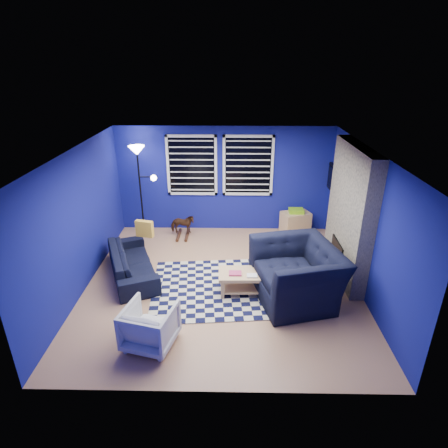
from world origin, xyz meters
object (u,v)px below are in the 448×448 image
rocking_horse (182,224)px  coffee_table (243,278)px  floor_lamp (139,163)px  armchair_bent (150,326)px  armchair_big (297,273)px  cabinet (295,222)px  sofa (132,262)px  tv (335,181)px

rocking_horse → coffee_table: (1.36, -2.31, -0.01)m
floor_lamp → armchair_bent: bearing=-76.7°
armchair_big → cabinet: 2.70m
rocking_horse → floor_lamp: 1.70m
coffee_table → sofa: bearing=164.8°
sofa → armchair_big: 3.12m
armchair_big → armchair_bent: (-2.30, -1.22, -0.16)m
coffee_table → rocking_horse: bearing=120.5°
rocking_horse → sofa: bearing=156.5°
tv → sofa: 4.66m
tv → floor_lamp: (-4.33, 0.10, 0.35)m
sofa → cabinet: bearing=-82.3°
tv → armchair_bent: bearing=-133.5°
floor_lamp → tv: bearing=-1.3°
coffee_table → cabinet: (1.32, 2.55, -0.03)m
floor_lamp → coffee_table: bearing=-46.5°
coffee_table → cabinet: bearing=62.6°
armchair_big → rocking_horse: bearing=-150.9°
tv → armchair_big: (-1.15, -2.41, -0.91)m
sofa → armchair_bent: bearing=178.9°
armchair_bent → tv: bearing=-118.7°
armchair_bent → cabinet: size_ratio=0.96×
coffee_table → cabinet: 2.87m
armchair_bent → cabinet: bearing=-110.1°
rocking_horse → coffee_table: rocking_horse is taller
tv → coffee_table: bearing=-131.9°
sofa → tv: bearing=-89.7°
armchair_big → armchair_bent: size_ratio=2.08×
cabinet → rocking_horse: bearing=164.7°
sofa → cabinet: cabinet is taller
tv → armchair_big: bearing=-115.4°
sofa → armchair_bent: size_ratio=2.61×
tv → armchair_bent: tv is taller
coffee_table → floor_lamp: floor_lamp is taller
cabinet → sofa: bearing=-170.6°
armchair_bent → coffee_table: armchair_bent is taller
armchair_big → cabinet: (0.40, 2.66, -0.21)m
sofa → coffee_table: 2.20m
tv → armchair_bent: size_ratio=1.40×
armchair_bent → rocking_horse: armchair_bent is taller
sofa → armchair_big: (3.04, -0.70, 0.21)m
tv → floor_lamp: 4.34m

